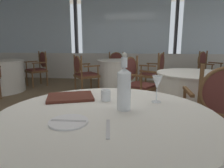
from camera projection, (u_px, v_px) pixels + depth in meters
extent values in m
plane|color=#756047|center=(101.00, 135.00, 2.52)|extent=(13.89, 13.89, 0.00)
cube|color=silver|center=(124.00, 67.00, 6.32)|extent=(10.01, 0.12, 0.85)
cube|color=silver|center=(31.00, 26.00, 6.48)|extent=(2.76, 0.02, 1.75)
cube|color=silver|center=(125.00, 25.00, 6.07)|extent=(2.76, 0.02, 1.75)
cube|color=#333338|center=(76.00, 26.00, 6.26)|extent=(0.08, 0.14, 1.75)
cube|color=#333338|center=(176.00, 24.00, 5.85)|extent=(0.08, 0.14, 1.75)
cylinder|color=silver|center=(107.00, 114.00, 1.13)|extent=(1.27, 1.27, 0.02)
cylinder|color=white|center=(68.00, 122.00, 0.98)|extent=(0.20, 0.20, 0.01)
cube|color=silver|center=(68.00, 121.00, 0.98)|extent=(0.18, 0.03, 0.00)
cube|color=silver|center=(108.00, 128.00, 0.91)|extent=(0.05, 0.21, 0.00)
cylinder|color=white|center=(124.00, 91.00, 1.15)|extent=(0.08, 0.08, 0.23)
cone|color=white|center=(124.00, 70.00, 1.13)|extent=(0.08, 0.08, 0.03)
cylinder|color=white|center=(124.00, 62.00, 1.12)|extent=(0.04, 0.04, 0.06)
sphere|color=silver|center=(124.00, 55.00, 1.11)|extent=(0.03, 0.03, 0.03)
cylinder|color=white|center=(156.00, 102.00, 1.33)|extent=(0.06, 0.06, 0.00)
cylinder|color=white|center=(157.00, 95.00, 1.32)|extent=(0.01, 0.01, 0.09)
cone|color=white|center=(157.00, 82.00, 1.30)|extent=(0.07, 0.07, 0.09)
cylinder|color=white|center=(106.00, 95.00, 1.35)|extent=(0.07, 0.07, 0.08)
cube|color=#512319|center=(70.00, 97.00, 1.42)|extent=(0.39, 0.34, 0.02)
cube|color=brown|center=(36.00, 71.00, 5.34)|extent=(0.65, 0.65, 0.05)
cube|color=brown|center=(36.00, 70.00, 5.33)|extent=(0.59, 0.59, 0.04)
cylinder|color=brown|center=(33.00, 81.00, 5.11)|extent=(0.04, 0.04, 0.39)
cylinder|color=brown|center=(27.00, 79.00, 5.39)|extent=(0.04, 0.04, 0.39)
cylinder|color=brown|center=(47.00, 79.00, 5.38)|extent=(0.04, 0.04, 0.39)
cylinder|color=brown|center=(41.00, 77.00, 5.66)|extent=(0.04, 0.04, 0.39)
cylinder|color=brown|center=(46.00, 61.00, 5.28)|extent=(0.04, 0.04, 0.51)
cylinder|color=brown|center=(39.00, 60.00, 5.56)|extent=(0.04, 0.04, 0.51)
ellipsoid|color=brown|center=(43.00, 60.00, 5.43)|extent=(0.34, 0.28, 0.43)
torus|color=brown|center=(43.00, 60.00, 5.43)|extent=(0.37, 0.29, 0.44)
cube|color=brown|center=(39.00, 63.00, 5.10)|extent=(0.25, 0.31, 0.03)
cylinder|color=brown|center=(34.00, 67.00, 5.03)|extent=(0.03, 0.03, 0.22)
cube|color=brown|center=(31.00, 62.00, 5.45)|extent=(0.25, 0.31, 0.03)
cylinder|color=brown|center=(26.00, 66.00, 5.38)|extent=(0.03, 0.03, 0.22)
cylinder|color=brown|center=(0.00, 89.00, 4.10)|extent=(0.04, 0.04, 0.42)
cylinder|color=brown|center=(0.00, 72.00, 4.00)|extent=(0.03, 0.03, 0.22)
cylinder|color=silver|center=(118.00, 60.00, 4.76)|extent=(1.03, 1.03, 0.02)
cylinder|color=silver|center=(118.00, 76.00, 4.84)|extent=(0.99, 0.99, 0.74)
cube|color=brown|center=(87.00, 76.00, 4.39)|extent=(0.65, 0.65, 0.05)
cube|color=brown|center=(87.00, 74.00, 4.38)|extent=(0.60, 0.60, 0.04)
cylinder|color=brown|center=(91.00, 84.00, 4.71)|extent=(0.04, 0.04, 0.42)
cylinder|color=brown|center=(99.00, 87.00, 4.37)|extent=(0.04, 0.04, 0.42)
cylinder|color=brown|center=(75.00, 85.00, 4.50)|extent=(0.04, 0.04, 0.42)
cylinder|color=brown|center=(82.00, 89.00, 4.17)|extent=(0.04, 0.04, 0.42)
cylinder|color=brown|center=(75.00, 65.00, 4.41)|extent=(0.04, 0.04, 0.44)
cylinder|color=brown|center=(82.00, 66.00, 4.07)|extent=(0.04, 0.04, 0.44)
ellipsoid|color=brown|center=(77.00, 65.00, 4.23)|extent=(0.29, 0.33, 0.37)
torus|color=brown|center=(77.00, 65.00, 4.23)|extent=(0.27, 0.32, 0.39)
cube|color=brown|center=(83.00, 64.00, 4.56)|extent=(0.31, 0.26, 0.03)
cylinder|color=brown|center=(88.00, 68.00, 4.65)|extent=(0.03, 0.03, 0.22)
cube|color=brown|center=(92.00, 66.00, 4.14)|extent=(0.31, 0.26, 0.03)
cylinder|color=brown|center=(98.00, 71.00, 4.24)|extent=(0.03, 0.03, 0.22)
cube|color=brown|center=(151.00, 75.00, 4.43)|extent=(0.59, 0.59, 0.05)
cube|color=brown|center=(152.00, 74.00, 4.42)|extent=(0.55, 0.55, 0.04)
cylinder|color=brown|center=(140.00, 86.00, 4.40)|extent=(0.04, 0.04, 0.42)
cylinder|color=brown|center=(146.00, 83.00, 4.74)|extent=(0.04, 0.04, 0.42)
cylinder|color=brown|center=(157.00, 88.00, 4.21)|extent=(0.04, 0.04, 0.42)
cylinder|color=brown|center=(162.00, 85.00, 4.55)|extent=(0.04, 0.04, 0.42)
cylinder|color=brown|center=(158.00, 65.00, 4.11)|extent=(0.04, 0.04, 0.50)
cylinder|color=brown|center=(163.00, 63.00, 4.45)|extent=(0.04, 0.04, 0.50)
ellipsoid|color=brown|center=(161.00, 63.00, 4.27)|extent=(0.19, 0.38, 0.42)
torus|color=brown|center=(161.00, 63.00, 4.27)|extent=(0.18, 0.41, 0.43)
cube|color=brown|center=(147.00, 66.00, 4.17)|extent=(0.36, 0.16, 0.03)
cylinder|color=brown|center=(141.00, 70.00, 4.26)|extent=(0.03, 0.03, 0.22)
cube|color=brown|center=(154.00, 64.00, 4.60)|extent=(0.36, 0.16, 0.03)
cylinder|color=brown|center=(148.00, 68.00, 4.69)|extent=(0.03, 0.03, 0.22)
cube|color=brown|center=(116.00, 69.00, 5.66)|extent=(0.53, 0.53, 0.05)
cube|color=brown|center=(116.00, 68.00, 5.65)|extent=(0.48, 0.48, 0.04)
cylinder|color=brown|center=(124.00, 78.00, 5.52)|extent=(0.04, 0.04, 0.40)
cylinder|color=brown|center=(110.00, 78.00, 5.51)|extent=(0.04, 0.04, 0.40)
cylinder|color=brown|center=(123.00, 76.00, 5.91)|extent=(0.04, 0.04, 0.40)
cylinder|color=brown|center=(110.00, 76.00, 5.90)|extent=(0.04, 0.04, 0.40)
cylinder|color=brown|center=(123.00, 60.00, 5.81)|extent=(0.04, 0.04, 0.46)
cylinder|color=brown|center=(110.00, 60.00, 5.80)|extent=(0.04, 0.04, 0.46)
ellipsoid|color=brown|center=(116.00, 59.00, 5.82)|extent=(0.39, 0.11, 0.39)
torus|color=brown|center=(116.00, 59.00, 5.82)|extent=(0.40, 0.10, 0.40)
cube|color=brown|center=(125.00, 61.00, 5.60)|extent=(0.09, 0.37, 0.03)
cylinder|color=brown|center=(126.00, 65.00, 5.48)|extent=(0.03, 0.03, 0.22)
cube|color=brown|center=(108.00, 61.00, 5.59)|extent=(0.09, 0.37, 0.03)
cylinder|color=brown|center=(108.00, 65.00, 5.47)|extent=(0.03, 0.03, 0.22)
cylinder|color=silver|center=(194.00, 73.00, 2.68)|extent=(1.01, 1.01, 0.02)
cylinder|color=silver|center=(192.00, 100.00, 2.76)|extent=(0.98, 0.98, 0.74)
cube|color=brown|center=(213.00, 117.00, 1.93)|extent=(0.47, 0.47, 0.05)
cube|color=brown|center=(213.00, 113.00, 1.92)|extent=(0.43, 0.43, 0.04)
cylinder|color=brown|center=(186.00, 129.00, 2.20)|extent=(0.04, 0.04, 0.42)
cylinder|color=brown|center=(224.00, 131.00, 2.14)|extent=(0.04, 0.04, 0.42)
cylinder|color=brown|center=(195.00, 147.00, 1.81)|extent=(0.04, 0.04, 0.42)
cylinder|color=brown|center=(200.00, 94.00, 1.71)|extent=(0.04, 0.04, 0.51)
cube|color=brown|center=(188.00, 91.00, 1.93)|extent=(0.04, 0.37, 0.03)
cylinder|color=brown|center=(184.00, 98.00, 2.09)|extent=(0.03, 0.03, 0.22)
cylinder|color=brown|center=(213.00, 103.00, 3.21)|extent=(0.04, 0.04, 0.39)
cube|color=brown|center=(221.00, 74.00, 3.22)|extent=(0.34, 0.21, 0.03)
cylinder|color=brown|center=(214.00, 81.00, 3.19)|extent=(0.03, 0.03, 0.22)
cube|color=brown|center=(140.00, 88.00, 3.27)|extent=(0.63, 0.63, 0.05)
cube|color=brown|center=(140.00, 85.00, 3.26)|extent=(0.58, 0.58, 0.04)
cylinder|color=brown|center=(156.00, 100.00, 3.35)|extent=(0.04, 0.04, 0.41)
cylinder|color=brown|center=(144.00, 106.00, 3.04)|extent=(0.04, 0.04, 0.41)
cylinder|color=brown|center=(136.00, 96.00, 3.59)|extent=(0.04, 0.04, 0.41)
cylinder|color=brown|center=(124.00, 101.00, 3.29)|extent=(0.04, 0.04, 0.41)
cylinder|color=brown|center=(137.00, 69.00, 3.49)|extent=(0.04, 0.04, 0.49)
cylinder|color=brown|center=(124.00, 72.00, 3.19)|extent=(0.04, 0.04, 0.49)
ellipsoid|color=brown|center=(130.00, 69.00, 3.34)|extent=(0.25, 0.36, 0.41)
torus|color=brown|center=(130.00, 69.00, 3.34)|extent=(0.25, 0.38, 0.43)
cube|color=brown|center=(149.00, 72.00, 3.40)|extent=(0.33, 0.22, 0.03)
cylinder|color=brown|center=(156.00, 79.00, 3.33)|extent=(0.03, 0.03, 0.22)
cube|color=brown|center=(134.00, 75.00, 3.02)|extent=(0.33, 0.22, 0.03)
cylinder|color=brown|center=(141.00, 83.00, 2.95)|extent=(0.03, 0.03, 0.22)
cube|color=brown|center=(209.00, 73.00, 4.97)|extent=(0.65, 0.65, 0.05)
cube|color=brown|center=(209.00, 71.00, 4.96)|extent=(0.60, 0.60, 0.04)
cylinder|color=brown|center=(220.00, 82.00, 4.98)|extent=(0.04, 0.04, 0.40)
cylinder|color=brown|center=(213.00, 84.00, 4.74)|extent=(0.04, 0.04, 0.40)
cylinder|color=brown|center=(204.00, 80.00, 5.29)|extent=(0.04, 0.04, 0.40)
cylinder|color=brown|center=(197.00, 81.00, 5.04)|extent=(0.04, 0.04, 0.40)
cylinder|color=brown|center=(206.00, 61.00, 5.18)|extent=(0.04, 0.04, 0.53)
cylinder|color=brown|center=(199.00, 62.00, 4.94)|extent=(0.04, 0.04, 0.53)
ellipsoid|color=brown|center=(202.00, 60.00, 5.07)|extent=(0.30, 0.32, 0.44)
torus|color=brown|center=(202.00, 60.00, 5.07)|extent=(0.33, 0.35, 0.45)
cube|color=brown|center=(215.00, 63.00, 5.06)|extent=(0.29, 0.28, 0.03)
cylinder|color=brown|center=(221.00, 68.00, 4.97)|extent=(0.03, 0.03, 0.22)
cube|color=brown|center=(206.00, 64.00, 4.75)|extent=(0.29, 0.28, 0.03)
cylinder|color=brown|center=(212.00, 69.00, 4.66)|extent=(0.03, 0.03, 0.22)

